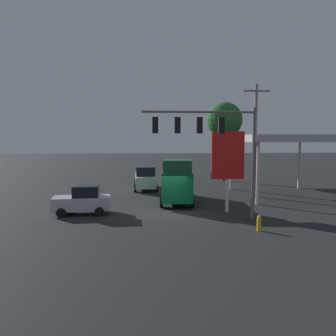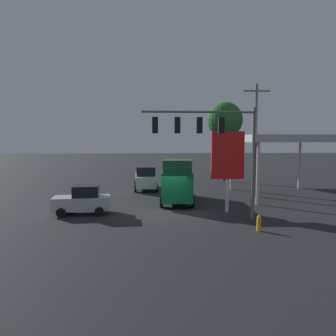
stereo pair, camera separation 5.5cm
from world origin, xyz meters
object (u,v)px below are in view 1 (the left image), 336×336
Objects in this scene: fire_hydrant at (259,223)px; delivery_truck at (176,182)px; utility_pole at (255,138)px; street_tree at (224,120)px; traffic_signal_assembly at (210,135)px; price_sign at (228,158)px; pickup_parked at (145,179)px; hatchback_crossing at (83,200)px.

delivery_truck is at bearing -66.63° from fire_hydrant.
street_tree is at bearing -89.96° from utility_pole.
traffic_signal_assembly is 9.96m from utility_pole.
price_sign is at bearing -129.11° from traffic_signal_assembly.
street_tree reaches higher than price_sign.
price_sign is 17.96m from street_tree.
street_tree is at bearing 156.10° from delivery_truck.
delivery_truck reaches higher than pickup_parked.
fire_hydrant is (-0.57, 4.86, -3.40)m from price_sign.
price_sign is 1.45× the size of hatchback_crossing.
street_tree is (-14.03, -17.00, 6.49)m from hatchback_crossing.
utility_pole is at bearing 90.04° from street_tree.
fire_hydrant is at bearing 130.12° from traffic_signal_assembly.
street_tree reaches higher than pickup_parked.
street_tree reaches higher than delivery_truck.
utility_pole reaches higher than pickup_parked.
hatchback_crossing is at bearing -25.27° from fire_hydrant.
delivery_truck reaches higher than hatchback_crossing.
traffic_signal_assembly is 8.11× the size of fire_hydrant.
street_tree reaches higher than hatchback_crossing.
fire_hydrant is at bearing 72.32° from utility_pole.
pickup_parked is at bearing -26.24° from utility_pole.
utility_pole is at bearing -160.94° from hatchback_crossing.
traffic_signal_assembly is 0.72× the size of utility_pole.
delivery_truck is 16.18m from street_tree.
hatchback_crossing is (8.28, -2.27, -4.43)m from traffic_signal_assembly.
price_sign is 0.81× the size of delivery_truck.
price_sign is at bearing 26.13° from pickup_parked.
pickup_parked is (-4.34, -10.64, 0.16)m from hatchback_crossing.
traffic_signal_assembly is at bearing -49.88° from fire_hydrant.
traffic_signal_assembly is 1.83× the size of hatchback_crossing.
utility_pole is 1.43× the size of delivery_truck.
traffic_signal_assembly is at bearing 161.10° from hatchback_crossing.
delivery_truck is (-6.82, -3.70, 0.75)m from hatchback_crossing.
utility_pole is at bearing -123.90° from price_sign.
street_tree is 10.95× the size of fire_hydrant.
price_sign is at bearing 76.80° from street_tree.
pickup_parked is at bearing -62.23° from price_sign.
pickup_parked is 13.21m from street_tree.
price_sign is 6.44× the size of fire_hydrant.
fire_hydrant is (-10.58, 4.99, -0.51)m from hatchback_crossing.
price_sign reaches higher than pickup_parked.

